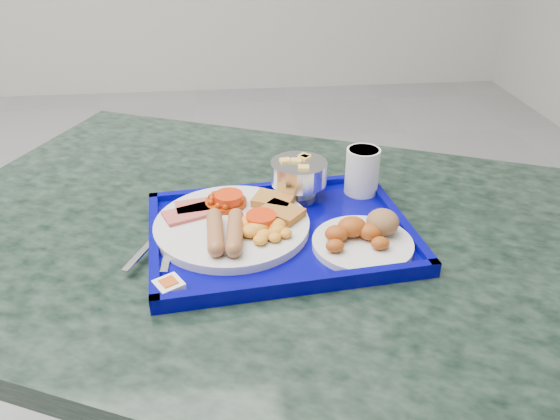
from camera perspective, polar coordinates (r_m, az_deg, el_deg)
The scene contains 9 objects.
table at distance 1.07m, azimuth -0.54°, elevation -11.34°, with size 1.50×1.29×0.79m.
tray at distance 0.92m, azimuth 0.00°, elevation -2.46°, with size 0.46×0.36×0.03m.
main_plate at distance 0.91m, azimuth -4.62°, elevation -1.31°, with size 0.26×0.26×0.04m.
bread_plate at distance 0.88m, azimuth 8.81°, elevation -2.74°, with size 0.16×0.16×0.05m.
fruit_bowl at distance 1.00m, azimuth 1.98°, elevation 3.84°, with size 0.10×0.10×0.07m.
juice_cup at distance 1.02m, azimuth 8.59°, elevation 4.19°, with size 0.06×0.06×0.09m.
spoon at distance 0.95m, azimuth -11.40°, elevation -1.30°, with size 0.03×0.19×0.01m.
knife at distance 0.90m, azimuth -13.43°, elevation -3.43°, with size 0.01×0.16×0.00m, color silver.
jam_packet at distance 0.80m, azimuth -11.53°, elevation -7.75°, with size 0.05×0.05×0.01m.
Camera 1 is at (0.88, -1.07, 1.29)m, focal length 35.00 mm.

